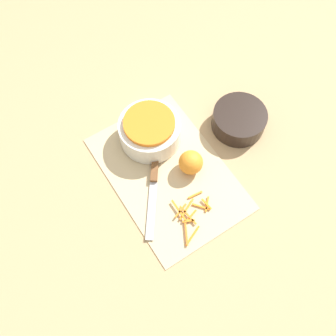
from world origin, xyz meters
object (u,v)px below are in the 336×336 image
at_px(bowl_speckled, 150,130).
at_px(knife, 154,176).
at_px(orange_left, 191,162).
at_px(bowl_dark, 239,120).

distance_m(bowl_speckled, knife, 0.14).
relative_size(knife, orange_left, 3.35).
distance_m(bowl_speckled, orange_left, 0.16).
bearing_deg(knife, bowl_dark, 127.93).
height_order(knife, orange_left, orange_left).
distance_m(bowl_dark, orange_left, 0.21).
height_order(bowl_speckled, bowl_dark, bowl_speckled).
bearing_deg(bowl_dark, bowl_speckled, -112.79).
height_order(bowl_dark, knife, bowl_dark).
bearing_deg(bowl_speckled, orange_left, 16.56).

